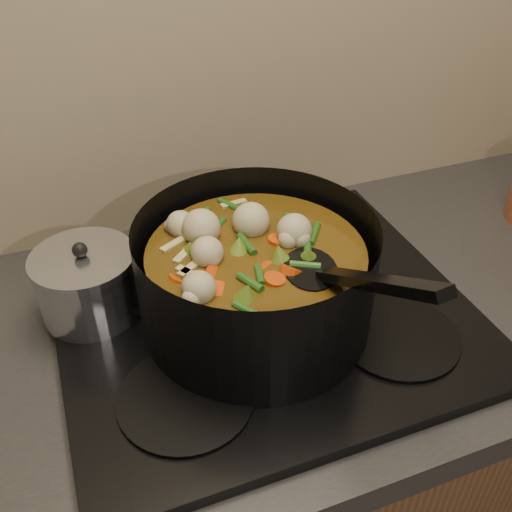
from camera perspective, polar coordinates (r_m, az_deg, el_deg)
name	(u,v)px	position (r m, az deg, el deg)	size (l,w,h in m)	color
counter	(262,479)	(1.26, 0.57, -21.42)	(2.64, 0.64, 0.91)	brown
stovetop	(263,311)	(0.90, 0.75, -5.57)	(0.62, 0.54, 0.03)	black
stockpot	(256,279)	(0.82, 0.05, -2.28)	(0.36, 0.46, 0.25)	black
saucepan	(87,283)	(0.89, -16.51, -2.65)	(0.15, 0.15, 0.13)	silver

